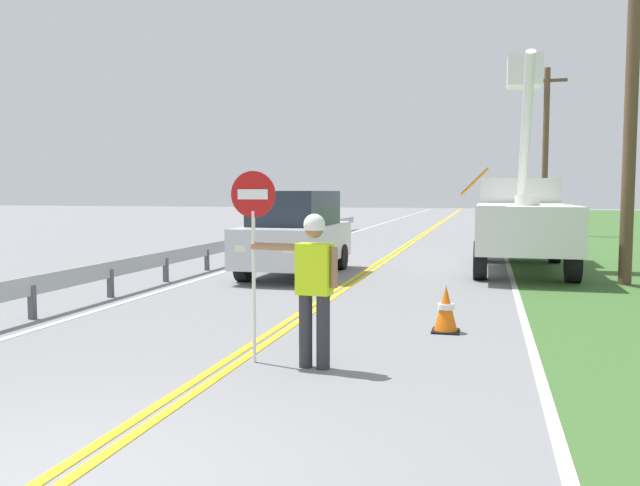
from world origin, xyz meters
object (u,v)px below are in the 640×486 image
Objects in this scene: stop_sign_paddle at (253,223)px; oncoming_suv_nearest at (295,233)px; utility_pole_mid at (545,148)px; traffic_cone_lead at (446,310)px; utility_pole_near at (632,80)px; utility_bucket_truck at (521,216)px; flagger_worker at (313,280)px.

stop_sign_paddle is 0.50× the size of oncoming_suv_nearest.
utility_pole_mid reaches higher than traffic_cone_lead.
stop_sign_paddle is 3.33× the size of traffic_cone_lead.
stop_sign_paddle is 10.50m from utility_pole_near.
stop_sign_paddle is at bearing -101.87° from utility_pole_mid.
stop_sign_paddle is 26.21m from utility_pole_mid.
utility_bucket_truck is at bearing 26.93° from oncoming_suv_nearest.
utility_bucket_truck reaches higher than oncoming_suv_nearest.
stop_sign_paddle reaches higher than oncoming_suv_nearest.
utility_pole_near is at bearing 59.20° from traffic_cone_lead.
traffic_cone_lead is (-3.58, -6.01, -4.17)m from utility_pole_near.
utility_pole_near is (4.98, 8.40, 3.47)m from flagger_worker.
utility_bucket_truck is at bearing 75.42° from flagger_worker.
utility_pole_near is at bearing 55.43° from stop_sign_paddle.
traffic_cone_lead is at bearing -120.80° from utility_pole_near.
utility_pole_mid reaches higher than oncoming_suv_nearest.
utility_pole_near is 17.21m from utility_pole_mid.
utility_pole_near is at bearing 1.56° from oncoming_suv_nearest.
utility_pole_mid is (-0.38, 17.20, -0.37)m from utility_pole_near.
oncoming_suv_nearest is 7.12m from traffic_cone_lead.
oncoming_suv_nearest is (-1.89, 8.13, -0.65)m from stop_sign_paddle.
oncoming_suv_nearest is (-2.66, 8.19, 0.01)m from flagger_worker.
utility_pole_near reaches higher than flagger_worker.
traffic_cone_lead is at bearing -97.87° from utility_pole_mid.
traffic_cone_lead is at bearing -55.07° from oncoming_suv_nearest.
traffic_cone_lead is at bearing 47.09° from stop_sign_paddle.
oncoming_suv_nearest is at bearing 103.11° from stop_sign_paddle.
utility_bucket_truck is 9.73× the size of traffic_cone_lead.
flagger_worker is 10.36m from utility_pole_near.
flagger_worker is 0.23× the size of utility_pole_mid.
utility_pole_mid is (7.26, 17.41, 3.08)m from oncoming_suv_nearest.
traffic_cone_lead is (1.39, 2.39, -0.71)m from flagger_worker.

